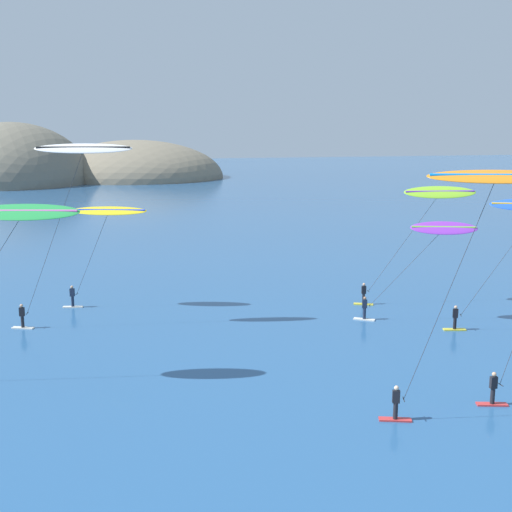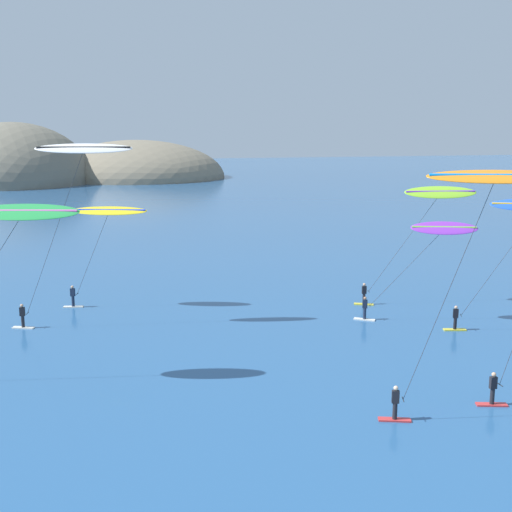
# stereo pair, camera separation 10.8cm
# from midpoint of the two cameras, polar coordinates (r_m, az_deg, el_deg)

# --- Properties ---
(headland_island) EXTENTS (109.04, 61.52, 31.00)m
(headland_island) POSITION_cam_midpoint_polar(r_m,az_deg,el_deg) (182.14, -18.89, 6.31)
(headland_island) COLOR #6B6656
(headland_island) RESTS_ON ground
(kitesurfer_green) EXTENTS (9.45, 3.60, 9.62)m
(kitesurfer_green) POSITION_cam_midpoint_polar(r_m,az_deg,el_deg) (34.77, -20.48, 2.78)
(kitesurfer_green) COLOR red
(kitesurfer_green) RESTS_ON ground
(kitesurfer_purple) EXTENTS (7.95, 3.81, 7.15)m
(kitesurfer_purple) POSITION_cam_midpoint_polar(r_m,az_deg,el_deg) (45.83, 15.81, 1.71)
(kitesurfer_purple) COLOR silver
(kitesurfer_purple) RESTS_ON ground
(kitesurfer_yellow) EXTENTS (6.61, 3.11, 7.78)m
(kitesurfer_yellow) POSITION_cam_midpoint_polar(r_m,az_deg,el_deg) (48.78, -13.13, 3.31)
(kitesurfer_yellow) COLOR silver
(kitesurfer_yellow) RESTS_ON ground
(kitesurfer_orange) EXTENTS (7.29, 3.44, 11.66)m
(kitesurfer_orange) POSITION_cam_midpoint_polar(r_m,az_deg,el_deg) (29.37, 19.97, 5.06)
(kitesurfer_orange) COLOR red
(kitesurfer_orange) RESTS_ON ground
(kitesurfer_lime) EXTENTS (9.23, 2.71, 9.16)m
(kitesurfer_lime) POSITION_cam_midpoint_polar(r_m,az_deg,el_deg) (50.66, 15.68, 4.83)
(kitesurfer_lime) COLOR yellow
(kitesurfer_lime) RESTS_ON ground
(kitesurfer_white) EXTENTS (8.54, 2.75, 12.50)m
(kitesurfer_white) POSITION_cam_midpoint_polar(r_m,az_deg,el_deg) (43.80, -15.45, 7.97)
(kitesurfer_white) COLOR silver
(kitesurfer_white) RESTS_ON ground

